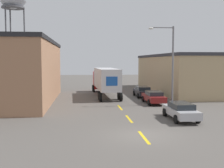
{
  "coord_description": "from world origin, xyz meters",
  "views": [
    {
      "loc": [
        -3.77,
        -17.42,
        4.76
      ],
      "look_at": [
        -0.6,
        12.93,
        2.27
      ],
      "focal_mm": 45.0,
      "sensor_mm": 36.0,
      "label": 1
    }
  ],
  "objects_px": {
    "parked_car_right_far": "(143,91)",
    "street_lamp": "(170,60)",
    "semi_truck": "(105,79)",
    "parked_car_right_mid": "(154,97)",
    "parked_car_right_near": "(181,110)"
  },
  "relations": [
    {
      "from": "semi_truck",
      "to": "parked_car_right_near",
      "type": "bearing_deg",
      "value": -75.85
    },
    {
      "from": "parked_car_right_mid",
      "to": "parked_car_right_near",
      "type": "bearing_deg",
      "value": -90.0
    },
    {
      "from": "parked_car_right_far",
      "to": "parked_car_right_near",
      "type": "distance_m",
      "value": 14.66
    },
    {
      "from": "semi_truck",
      "to": "parked_car_right_far",
      "type": "bearing_deg",
      "value": -22.12
    },
    {
      "from": "parked_car_right_far",
      "to": "parked_car_right_near",
      "type": "xyz_separation_m",
      "value": [
        0.0,
        -14.66,
        0.0
      ]
    },
    {
      "from": "semi_truck",
      "to": "parked_car_right_far",
      "type": "distance_m",
      "value": 5.39
    },
    {
      "from": "semi_truck",
      "to": "parked_car_right_mid",
      "type": "relative_size",
      "value": 2.77
    },
    {
      "from": "parked_car_right_far",
      "to": "street_lamp",
      "type": "bearing_deg",
      "value": -78.19
    },
    {
      "from": "parked_car_right_far",
      "to": "parked_car_right_near",
      "type": "relative_size",
      "value": 1.0
    },
    {
      "from": "semi_truck",
      "to": "parked_car_right_far",
      "type": "xyz_separation_m",
      "value": [
        4.87,
        -1.75,
        -1.52
      ]
    },
    {
      "from": "parked_car_right_far",
      "to": "parked_car_right_near",
      "type": "height_order",
      "value": "same"
    },
    {
      "from": "parked_car_right_mid",
      "to": "street_lamp",
      "type": "distance_m",
      "value": 4.55
    },
    {
      "from": "parked_car_right_mid",
      "to": "street_lamp",
      "type": "relative_size",
      "value": 0.56
    },
    {
      "from": "semi_truck",
      "to": "parked_car_right_near",
      "type": "xyz_separation_m",
      "value": [
        4.87,
        -16.41,
        -1.52
      ]
    },
    {
      "from": "semi_truck",
      "to": "parked_car_right_mid",
      "type": "xyz_separation_m",
      "value": [
        4.87,
        -7.64,
        -1.52
      ]
    }
  ]
}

